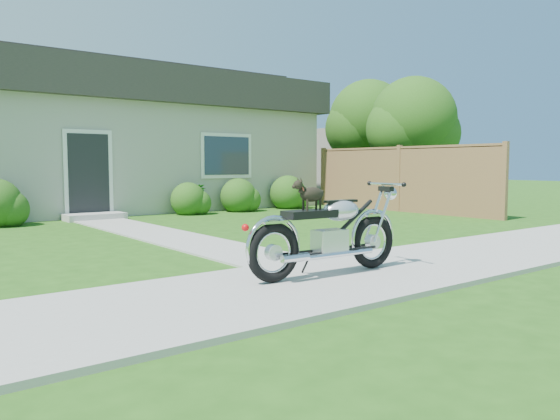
{
  "coord_description": "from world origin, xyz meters",
  "views": [
    {
      "loc": [
        -5.92,
        -4.62,
        1.34
      ],
      "look_at": [
        -1.63,
        1.0,
        0.75
      ],
      "focal_mm": 35.0,
      "sensor_mm": 36.0,
      "label": 1
    }
  ],
  "objects_px": {
    "potted_plant_right": "(198,199)",
    "motorcycle_with_dog": "(330,233)",
    "fence": "(399,179)",
    "tree_far": "(372,123)",
    "tree_near": "(418,124)",
    "house": "(105,138)"
  },
  "relations": [
    {
      "from": "potted_plant_right",
      "to": "motorcycle_with_dog",
      "type": "xyz_separation_m",
      "value": [
        -2.89,
        -8.46,
        0.13
      ]
    },
    {
      "from": "tree_far",
      "to": "potted_plant_right",
      "type": "bearing_deg",
      "value": -174.01
    },
    {
      "from": "house",
      "to": "fence",
      "type": "bearing_deg",
      "value": -44.74
    },
    {
      "from": "fence",
      "to": "motorcycle_with_dog",
      "type": "bearing_deg",
      "value": -144.35
    },
    {
      "from": "tree_near",
      "to": "tree_far",
      "type": "bearing_deg",
      "value": 73.17
    },
    {
      "from": "house",
      "to": "tree_far",
      "type": "height_order",
      "value": "house"
    },
    {
      "from": "tree_far",
      "to": "motorcycle_with_dog",
      "type": "distance_m",
      "value": 14.27
    },
    {
      "from": "motorcycle_with_dog",
      "to": "house",
      "type": "bearing_deg",
      "value": 85.19
    },
    {
      "from": "potted_plant_right",
      "to": "motorcycle_with_dog",
      "type": "bearing_deg",
      "value": -108.87
    },
    {
      "from": "tree_near",
      "to": "fence",
      "type": "bearing_deg",
      "value": -155.07
    },
    {
      "from": "fence",
      "to": "tree_near",
      "type": "height_order",
      "value": "tree_near"
    },
    {
      "from": "house",
      "to": "tree_far",
      "type": "relative_size",
      "value": 2.83
    },
    {
      "from": "fence",
      "to": "tree_near",
      "type": "relative_size",
      "value": 1.6
    },
    {
      "from": "tree_far",
      "to": "motorcycle_with_dog",
      "type": "height_order",
      "value": "tree_far"
    },
    {
      "from": "tree_near",
      "to": "potted_plant_right",
      "type": "distance_m",
      "value": 7.49
    },
    {
      "from": "motorcycle_with_dog",
      "to": "tree_near",
      "type": "bearing_deg",
      "value": 36.53
    },
    {
      "from": "tree_near",
      "to": "potted_plant_right",
      "type": "xyz_separation_m",
      "value": [
        -6.88,
        1.92,
        -2.24
      ]
    },
    {
      "from": "house",
      "to": "potted_plant_right",
      "type": "distance_m",
      "value": 4.08
    },
    {
      "from": "fence",
      "to": "motorcycle_with_dog",
      "type": "distance_m",
      "value": 9.71
    },
    {
      "from": "fence",
      "to": "motorcycle_with_dog",
      "type": "height_order",
      "value": "fence"
    },
    {
      "from": "tree_far",
      "to": "potted_plant_right",
      "type": "distance_m",
      "value": 8.13
    },
    {
      "from": "tree_near",
      "to": "motorcycle_with_dog",
      "type": "xyz_separation_m",
      "value": [
        -9.77,
        -6.53,
        -2.11
      ]
    }
  ]
}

